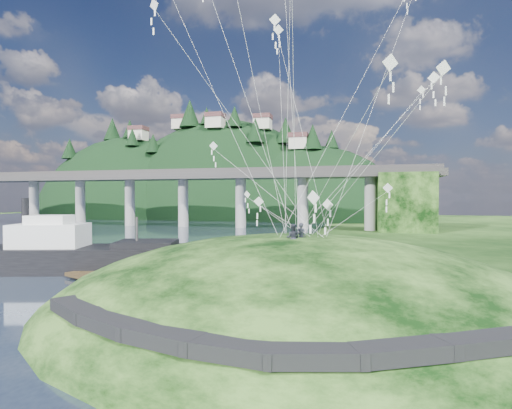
# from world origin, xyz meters

# --- Properties ---
(ground) EXTENTS (320.00, 320.00, 0.00)m
(ground) POSITION_xyz_m (0.00, 0.00, 0.00)
(ground) COLOR black
(ground) RESTS_ON ground
(grass_hill) EXTENTS (36.00, 32.00, 13.00)m
(grass_hill) POSITION_xyz_m (8.00, 2.00, -1.50)
(grass_hill) COLOR black
(grass_hill) RESTS_ON ground
(footpath) EXTENTS (22.29, 5.84, 0.83)m
(footpath) POSITION_xyz_m (7.46, -9.74, 2.08)
(footpath) COLOR black
(footpath) RESTS_ON ground
(bridge) EXTENTS (160.00, 11.00, 15.00)m
(bridge) POSITION_xyz_m (-26.46, 70.07, 9.70)
(bridge) COLOR #2D2B2B
(bridge) RESTS_ON ground
(far_ridge) EXTENTS (153.00, 70.00, 94.50)m
(far_ridge) POSITION_xyz_m (-43.58, 122.17, -7.44)
(far_ridge) COLOR black
(far_ridge) RESTS_ON ground
(work_barge) EXTENTS (22.25, 11.57, 7.51)m
(work_barge) POSITION_xyz_m (-16.01, 9.72, 1.88)
(work_barge) COLOR black
(work_barge) RESTS_ON ground
(wooden_dock) EXTENTS (12.83, 6.92, 0.93)m
(wooden_dock) POSITION_xyz_m (-8.10, 4.81, 0.41)
(wooden_dock) COLOR #322414
(wooden_dock) RESTS_ON ground
(kite_flyers) EXTENTS (1.28, 1.42, 1.87)m
(kite_flyers) POSITION_xyz_m (8.06, 0.59, 5.88)
(kite_flyers) COLOR #252732
(kite_flyers) RESTS_ON ground
(kite_swarm) EXTENTS (21.17, 16.76, 21.67)m
(kite_swarm) POSITION_xyz_m (8.40, 3.29, 17.52)
(kite_swarm) COLOR white
(kite_swarm) RESTS_ON ground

